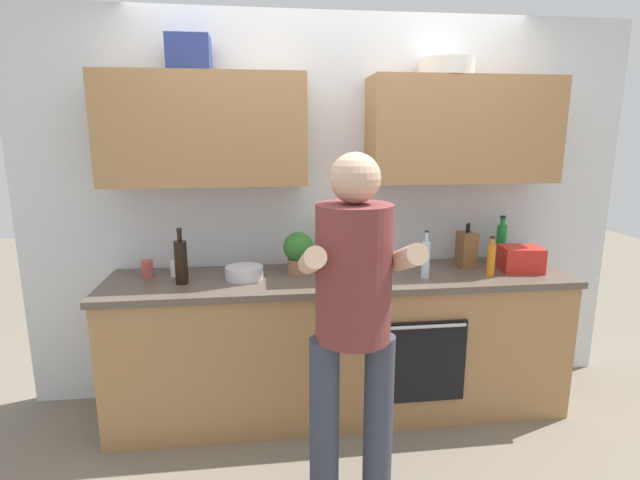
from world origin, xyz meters
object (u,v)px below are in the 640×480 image
object	(u,v)px
person_standing	(353,308)
mixing_bowl	(244,273)
bottle_water	(426,259)
cup_coffee	(177,268)
grocery_bag_crisps	(521,259)
bottle_soy	(181,261)
bottle_syrup	(318,256)
grocery_bag_bread	(359,263)
bottle_soda	(501,242)
potted_herb	(298,251)
cup_ceramic	(147,268)
knife_block	(467,249)
bottle_juice	(491,259)

from	to	relation	value
person_standing	mixing_bowl	bearing A→B (deg)	121.81
bottle_water	cup_coffee	size ratio (longest dim) A/B	3.27
bottle_water	cup_coffee	bearing A→B (deg)	170.79
mixing_bowl	person_standing	bearing A→B (deg)	-58.19
mixing_bowl	grocery_bag_crisps	world-z (taller)	grocery_bag_crisps
grocery_bag_crisps	bottle_soy	bearing A→B (deg)	-179.80
bottle_syrup	grocery_bag_bread	distance (m)	0.29
bottle_soda	mixing_bowl	world-z (taller)	bottle_soda
person_standing	potted_herb	xyz separation A→B (m)	(-0.17, 0.89, 0.05)
bottle_soda	cup_coffee	xyz separation A→B (m)	(-2.14, -0.08, -0.09)
person_standing	mixing_bowl	size ratio (longest dim) A/B	7.37
cup_ceramic	grocery_bag_crisps	xyz separation A→B (m)	(2.33, -0.17, 0.03)
person_standing	mixing_bowl	distance (m)	0.96
bottle_syrup	grocery_bag_crisps	size ratio (longest dim) A/B	0.83
bottle_soy	bottle_syrup	xyz separation A→B (m)	(0.83, 0.24, -0.05)
bottle_soy	mixing_bowl	distance (m)	0.37
bottle_water	grocery_bag_bread	size ratio (longest dim) A/B	1.31
grocery_bag_crisps	bottle_water	bearing A→B (deg)	-173.37
bottle_water	cup_coffee	distance (m)	1.52
grocery_bag_crisps	cup_ceramic	bearing A→B (deg)	175.90
mixing_bowl	grocery_bag_bread	world-z (taller)	grocery_bag_bread
bottle_water	cup_ceramic	size ratio (longest dim) A/B	2.89
bottle_syrup	cup_ceramic	size ratio (longest dim) A/B	2.01
bottle_water	grocery_bag_bread	distance (m)	0.41
bottle_water	knife_block	world-z (taller)	bottle_water
mixing_bowl	cup_coffee	bearing A→B (deg)	163.22
bottle_soy	bottle_juice	size ratio (longest dim) A/B	1.32
bottle_water	grocery_bag_crisps	size ratio (longest dim) A/B	1.19
bottle_water	grocery_bag_crisps	distance (m)	0.66
bottle_water	cup_ceramic	world-z (taller)	bottle_water
bottle_water	grocery_bag_bread	bearing A→B (deg)	161.05
person_standing	cup_ceramic	distance (m)	1.44
bottle_water	mixing_bowl	size ratio (longest dim) A/B	1.28
bottle_syrup	knife_block	bearing A→B (deg)	-5.14
bottle_soy	grocery_bag_bread	world-z (taller)	bottle_soy
bottle_syrup	potted_herb	bearing A→B (deg)	-140.01
bottle_soy	bottle_syrup	size ratio (longest dim) A/B	1.62
person_standing	bottle_water	bearing A→B (deg)	50.35
person_standing	bottle_syrup	size ratio (longest dim) A/B	8.31
bottle_syrup	potted_herb	xyz separation A→B (m)	(-0.14, -0.11, 0.06)
knife_block	potted_herb	world-z (taller)	knife_block
grocery_bag_bread	cup_ceramic	bearing A→B (deg)	175.04
bottle_water	mixing_bowl	bearing A→B (deg)	173.76
potted_herb	grocery_bag_crisps	bearing A→B (deg)	-4.80
knife_block	grocery_bag_crisps	xyz separation A→B (m)	(0.30, -0.15, -0.04)
bottle_syrup	mixing_bowl	xyz separation A→B (m)	(-0.47, -0.19, -0.04)
cup_ceramic	grocery_bag_bread	world-z (taller)	grocery_bag_bread
potted_herb	grocery_bag_bread	distance (m)	0.38
mixing_bowl	bottle_syrup	bearing A→B (deg)	21.97
cup_coffee	grocery_bag_crisps	xyz separation A→B (m)	(2.15, -0.17, 0.03)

